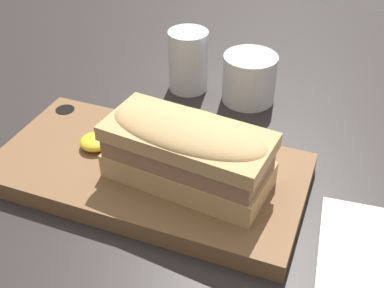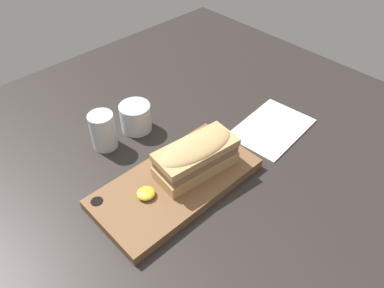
% 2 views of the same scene
% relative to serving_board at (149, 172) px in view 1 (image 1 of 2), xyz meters
% --- Properties ---
extents(dining_table, '(1.43, 1.29, 0.02)m').
position_rel_serving_board_xyz_m(dining_table, '(0.04, 0.03, -0.02)').
color(dining_table, '#282321').
rests_on(dining_table, ground).
extents(serving_board, '(0.38, 0.19, 0.02)m').
position_rel_serving_board_xyz_m(serving_board, '(0.00, 0.00, 0.00)').
color(serving_board, brown).
rests_on(serving_board, dining_table).
extents(sandwich, '(0.19, 0.10, 0.08)m').
position_rel_serving_board_xyz_m(sandwich, '(0.05, -0.01, 0.06)').
color(sandwich, tan).
rests_on(sandwich, serving_board).
extents(mustard_dollop, '(0.04, 0.04, 0.02)m').
position_rel_serving_board_xyz_m(mustard_dollop, '(-0.08, 0.01, 0.02)').
color(mustard_dollop, yellow).
rests_on(mustard_dollop, serving_board).
extents(water_glass, '(0.06, 0.06, 0.10)m').
position_rel_serving_board_xyz_m(water_glass, '(-0.04, 0.23, 0.03)').
color(water_glass, silver).
rests_on(water_glass, dining_table).
extents(wine_glass, '(0.08, 0.08, 0.07)m').
position_rel_serving_board_xyz_m(wine_glass, '(0.06, 0.23, 0.02)').
color(wine_glass, silver).
rests_on(wine_glass, dining_table).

